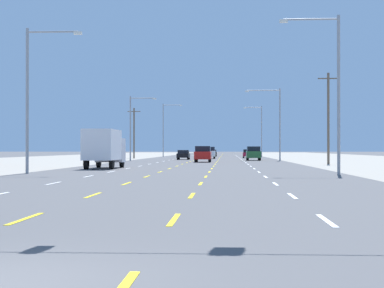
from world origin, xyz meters
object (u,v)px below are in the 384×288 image
suv_far_right_mid (253,153)px  box_truck_far_left_nearest (104,147)px  hatchback_far_right_farther (248,154)px  streetlight_left_row_2 (165,127)px  streetlight_right_row_2 (260,128)px  streetlight_right_row_0 (333,83)px  streetlight_left_row_1 (133,123)px  sedan_center_turn_farthest (213,153)px  suv_center_turn_near (203,154)px  sedan_inner_left_midfar (183,155)px  streetlight_right_row_1 (276,118)px  streetlight_left_row_0 (33,90)px  suv_center_turn_far (209,153)px

suv_far_right_mid → box_truck_far_left_nearest: bearing=-110.4°
hatchback_far_right_farther → streetlight_left_row_2: (-16.59, 15.01, 5.48)m
hatchback_far_right_farther → streetlight_right_row_2: 16.16m
streetlight_right_row_0 → streetlight_right_row_2: size_ratio=0.98×
hatchback_far_right_farther → streetlight_left_row_1: (-16.57, -29.47, 4.33)m
streetlight_left_row_1 → suv_far_right_mid: bearing=15.1°
hatchback_far_right_farther → streetlight_left_row_1: 34.08m
suv_far_right_mid → sedan_center_turn_farthest: size_ratio=1.09×
suv_center_turn_near → hatchback_far_right_farther: (6.75, 37.03, -0.24)m
box_truck_far_left_nearest → streetlight_left_row_2: (-2.55, 77.64, 4.42)m
sedan_inner_left_midfar → streetlight_right_row_1: bearing=-37.8°
sedan_center_turn_farthest → streetlight_left_row_0: streetlight_left_row_0 is taller
suv_center_turn_near → suv_center_turn_far: same height
sedan_inner_left_midfar → streetlight_right_row_0: 56.57m
suv_center_turn_near → suv_far_right_mid: same height
streetlight_left_row_0 → streetlight_right_row_2: streetlight_right_row_2 is taller
box_truck_far_left_nearest → streetlight_right_row_2: bearing=77.6°
sedan_inner_left_midfar → suv_center_turn_far: (3.67, 9.68, 0.27)m
sedan_inner_left_midfar → streetlight_left_row_1: 12.74m
suv_center_turn_near → box_truck_far_left_nearest: bearing=-105.9°
suv_center_turn_near → streetlight_right_row_1: (9.58, 7.56, 4.71)m
box_truck_far_left_nearest → hatchback_far_right_farther: size_ratio=1.85×
streetlight_right_row_0 → streetlight_left_row_2: (-19.59, 88.96, 0.39)m
suv_far_right_mid → suv_center_turn_far: size_ratio=1.00×
streetlight_left_row_1 → streetlight_right_row_1: size_ratio=0.90×
streetlight_right_row_0 → suv_far_right_mid: bearing=93.5°
streetlight_left_row_0 → streetlight_right_row_0: streetlight_right_row_0 is taller
sedan_inner_left_midfar → streetlight_right_row_1: streetlight_right_row_1 is taller
streetlight_left_row_0 → streetlight_right_row_1: streetlight_right_row_1 is taller
sedan_inner_left_midfar → suv_center_turn_far: bearing=69.2°
streetlight_left_row_1 → streetlight_right_row_2: size_ratio=0.85×
suv_far_right_mid → sedan_inner_left_midfar: 11.88m
streetlight_left_row_2 → streetlight_right_row_2: bearing=-0.0°
streetlight_left_row_0 → sedan_center_turn_farthest: bearing=84.2°
streetlight_left_row_1 → hatchback_far_right_farther: bearing=60.6°
streetlight_right_row_2 → streetlight_left_row_2: bearing=180.0°
suv_center_turn_near → streetlight_right_row_0: streetlight_right_row_0 is taller
suv_center_turn_near → hatchback_far_right_farther: bearing=79.7°
suv_center_turn_far → sedan_center_turn_farthest: bearing=90.3°
sedan_inner_left_midfar → streetlight_right_row_1: size_ratio=0.46×
sedan_center_turn_farthest → streetlight_right_row_2: bearing=-34.5°
streetlight_left_row_0 → streetlight_right_row_2: bearing=77.6°
streetlight_right_row_2 → sedan_inner_left_midfar: bearing=-111.4°
sedan_inner_left_midfar → streetlight_right_row_2: (13.40, 34.23, 5.18)m
box_truck_far_left_nearest → suv_far_right_mid: box_truck_far_left_nearest is taller
box_truck_far_left_nearest → streetlight_left_row_2: 77.80m
streetlight_left_row_1 → streetlight_right_row_1: 19.42m
box_truck_far_left_nearest → streetlight_right_row_2: streetlight_right_row_2 is taller
sedan_center_turn_farthest → streetlight_right_row_0: bearing=-84.1°
suv_far_right_mid → suv_center_turn_far: 16.85m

